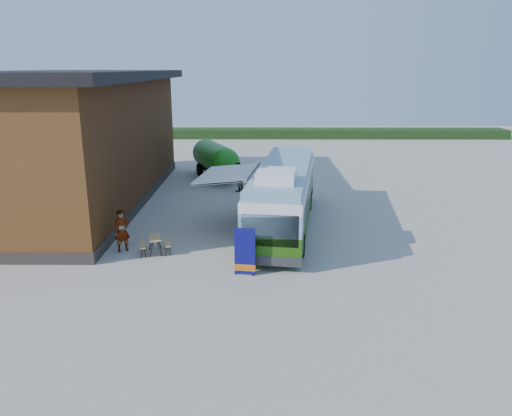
{
  "coord_description": "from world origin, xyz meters",
  "views": [
    {
      "loc": [
        0.17,
        -18.71,
        7.66
      ],
      "look_at": [
        0.04,
        3.51,
        1.4
      ],
      "focal_mm": 35.0,
      "sensor_mm": 36.0,
      "label": 1
    }
  ],
  "objects_px": {
    "banner": "(245,256)",
    "person_a": "(122,231)",
    "picnic_table": "(155,241)",
    "bus": "(284,194)",
    "slurry_tanker": "(215,158)",
    "person_b": "(238,177)"
  },
  "relations": [
    {
      "from": "bus",
      "to": "person_b",
      "type": "height_order",
      "value": "bus"
    },
    {
      "from": "banner",
      "to": "slurry_tanker",
      "type": "xyz_separation_m",
      "value": [
        -2.59,
        17.31,
        0.69
      ]
    },
    {
      "from": "slurry_tanker",
      "to": "bus",
      "type": "bearing_deg",
      "value": -91.18
    },
    {
      "from": "banner",
      "to": "person_b",
      "type": "distance_m",
      "value": 13.53
    },
    {
      "from": "banner",
      "to": "person_b",
      "type": "relative_size",
      "value": 1.01
    },
    {
      "from": "picnic_table",
      "to": "person_a",
      "type": "height_order",
      "value": "person_a"
    },
    {
      "from": "person_a",
      "to": "slurry_tanker",
      "type": "xyz_separation_m",
      "value": [
        2.76,
        14.74,
        0.54
      ]
    },
    {
      "from": "banner",
      "to": "person_a",
      "type": "xyz_separation_m",
      "value": [
        -5.34,
        2.57,
        0.15
      ]
    },
    {
      "from": "picnic_table",
      "to": "person_b",
      "type": "xyz_separation_m",
      "value": [
        3.07,
        11.15,
        0.4
      ]
    },
    {
      "from": "person_a",
      "to": "slurry_tanker",
      "type": "bearing_deg",
      "value": 48.69
    },
    {
      "from": "bus",
      "to": "picnic_table",
      "type": "height_order",
      "value": "bus"
    },
    {
      "from": "bus",
      "to": "slurry_tanker",
      "type": "relative_size",
      "value": 1.86
    },
    {
      "from": "banner",
      "to": "person_b",
      "type": "xyz_separation_m",
      "value": [
        -0.83,
        13.5,
        0.16
      ]
    },
    {
      "from": "picnic_table",
      "to": "person_b",
      "type": "relative_size",
      "value": 0.79
    },
    {
      "from": "bus",
      "to": "banner",
      "type": "relative_size",
      "value": 6.38
    },
    {
      "from": "picnic_table",
      "to": "slurry_tanker",
      "type": "height_order",
      "value": "slurry_tanker"
    },
    {
      "from": "picnic_table",
      "to": "person_a",
      "type": "relative_size",
      "value": 0.8
    },
    {
      "from": "person_b",
      "to": "person_a",
      "type": "bearing_deg",
      "value": 5.29
    },
    {
      "from": "banner",
      "to": "slurry_tanker",
      "type": "bearing_deg",
      "value": 106.49
    },
    {
      "from": "banner",
      "to": "person_a",
      "type": "height_order",
      "value": "banner"
    },
    {
      "from": "banner",
      "to": "slurry_tanker",
      "type": "height_order",
      "value": "slurry_tanker"
    },
    {
      "from": "person_a",
      "to": "banner",
      "type": "bearing_deg",
      "value": -56.4
    }
  ]
}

